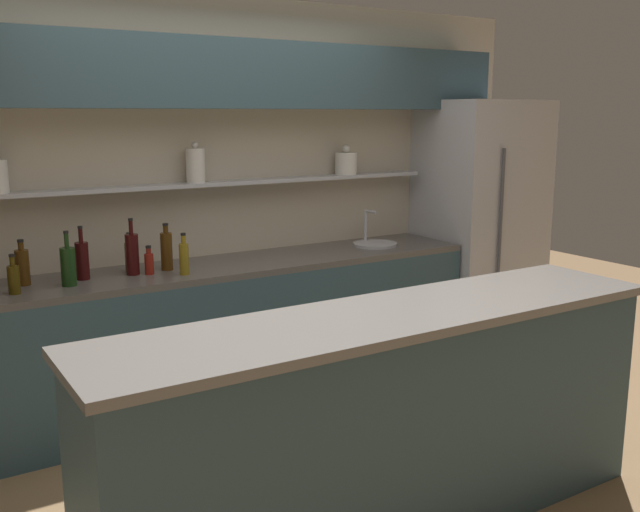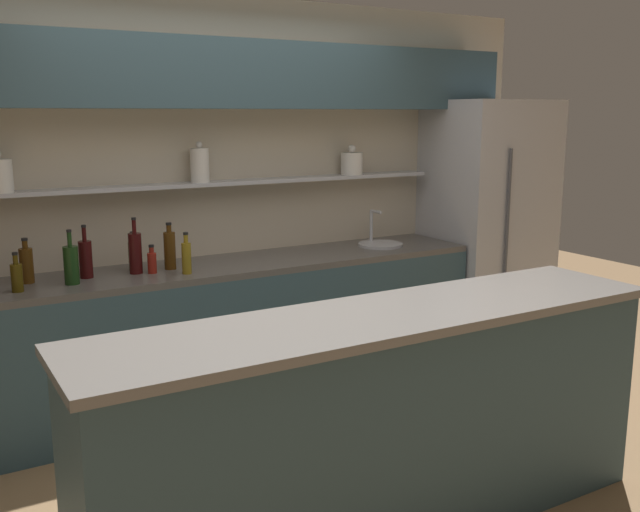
# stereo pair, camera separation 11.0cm
# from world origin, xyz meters

# --- Properties ---
(ground_plane) EXTENTS (12.00, 12.00, 0.00)m
(ground_plane) POSITION_xyz_m (0.00, 0.00, 0.00)
(ground_plane) COLOR olive
(back_wall_unit) EXTENTS (5.20, 0.44, 2.60)m
(back_wall_unit) POSITION_xyz_m (-0.00, 1.53, 1.55)
(back_wall_unit) COLOR beige
(back_wall_unit) RESTS_ON ground_plane
(back_counter_unit) EXTENTS (3.63, 0.62, 0.92)m
(back_counter_unit) POSITION_xyz_m (-0.09, 1.24, 0.46)
(back_counter_unit) COLOR #334C56
(back_counter_unit) RESTS_ON ground_plane
(island_counter) EXTENTS (2.71, 0.61, 1.02)m
(island_counter) POSITION_xyz_m (0.00, -0.47, 0.51)
(island_counter) COLOR #334C56
(island_counter) RESTS_ON ground_plane
(refrigerator) EXTENTS (0.85, 0.73, 1.95)m
(refrigerator) POSITION_xyz_m (2.17, 1.20, 0.97)
(refrigerator) COLOR #B7B7BC
(refrigerator) RESTS_ON ground_plane
(sink_fixture) EXTENTS (0.32, 0.32, 0.25)m
(sink_fixture) POSITION_xyz_m (1.19, 1.25, 0.94)
(sink_fixture) COLOR #B7B7BC
(sink_fixture) RESTS_ON back_counter_unit
(bottle_wine_0) EXTENTS (0.08, 0.08, 0.33)m
(bottle_wine_0) POSITION_xyz_m (-0.57, 1.25, 1.05)
(bottle_wine_0) COLOR #380C0C
(bottle_wine_0) RESTS_ON back_counter_unit
(bottle_spirit_1) EXTENTS (0.07, 0.07, 0.29)m
(bottle_spirit_1) POSITION_xyz_m (-0.36, 1.26, 1.04)
(bottle_spirit_1) COLOR #4C2D0C
(bottle_spirit_1) RESTS_ON back_counter_unit
(bottle_spirit_2) EXTENTS (0.07, 0.07, 0.26)m
(bottle_spirit_2) POSITION_xyz_m (-1.16, 1.32, 1.02)
(bottle_spirit_2) COLOR #4C2D0C
(bottle_spirit_2) RESTS_ON back_counter_unit
(bottle_sauce_3) EXTENTS (0.05, 0.05, 0.17)m
(bottle_sauce_3) POSITION_xyz_m (-0.49, 1.21, 0.99)
(bottle_sauce_3) COLOR maroon
(bottle_sauce_3) RESTS_ON back_counter_unit
(bottle_oil_4) EXTENTS (0.06, 0.06, 0.21)m
(bottle_oil_4) POSITION_xyz_m (-1.24, 1.13, 1.00)
(bottle_oil_4) COLOR #47380A
(bottle_oil_4) RESTS_ON back_counter_unit
(bottle_wine_5) EXTENTS (0.08, 0.08, 0.31)m
(bottle_wine_5) POSITION_xyz_m (-0.85, 1.28, 1.03)
(bottle_wine_5) COLOR #380C0C
(bottle_wine_5) RESTS_ON back_counter_unit
(bottle_oil_6) EXTENTS (0.06, 0.06, 0.24)m
(bottle_oil_6) POSITION_xyz_m (-0.56, 1.34, 1.02)
(bottle_oil_6) COLOR #47380A
(bottle_oil_6) RESTS_ON back_counter_unit
(bottle_wine_7) EXTENTS (0.08, 0.08, 0.31)m
(bottle_wine_7) POSITION_xyz_m (-0.95, 1.16, 1.03)
(bottle_wine_7) COLOR #193814
(bottle_wine_7) RESTS_ON back_counter_unit
(bottle_oil_8) EXTENTS (0.06, 0.06, 0.25)m
(bottle_oil_8) POSITION_xyz_m (-0.31, 1.09, 1.02)
(bottle_oil_8) COLOR olive
(bottle_oil_8) RESTS_ON back_counter_unit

